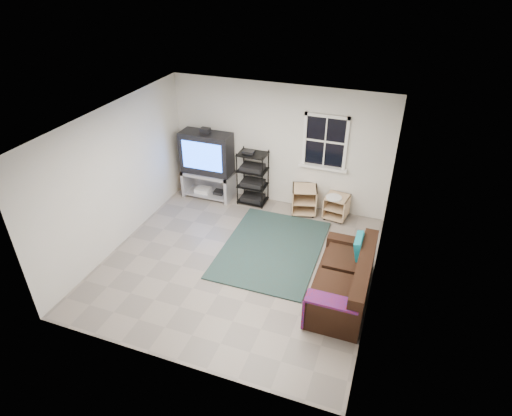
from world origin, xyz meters
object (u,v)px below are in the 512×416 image
at_px(tv_unit, 207,160).
at_px(side_table_left, 304,198).
at_px(av_rack, 253,181).
at_px(sofa, 344,282).
at_px(side_table_right, 337,205).

bearing_deg(tv_unit, side_table_left, 1.68).
bearing_deg(av_rack, side_table_left, 0.41).
relative_size(side_table_left, sofa, 0.33).
bearing_deg(side_table_right, sofa, -76.37).
xyz_separation_m(tv_unit, side_table_left, (2.17, 0.06, -0.57)).
bearing_deg(side_table_left, sofa, -61.57).
distance_m(av_rack, side_table_right, 1.84).
bearing_deg(av_rack, tv_unit, -176.91).
distance_m(tv_unit, side_table_left, 2.24).
relative_size(av_rack, sofa, 0.65).
bearing_deg(tv_unit, side_table_right, 1.43).
bearing_deg(side_table_right, side_table_left, -179.34).
distance_m(av_rack, side_table_left, 1.16).
xyz_separation_m(tv_unit, sofa, (3.41, -2.24, -0.58)).
distance_m(side_table_right, sofa, 2.38).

